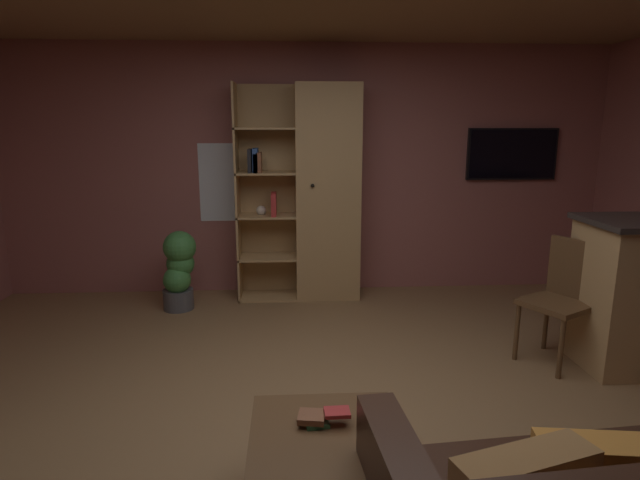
% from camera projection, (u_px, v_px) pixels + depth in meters
% --- Properties ---
extents(floor, '(6.23, 5.41, 0.02)m').
position_uv_depth(floor, '(324.00, 432.00, 3.03)').
color(floor, olive).
rests_on(floor, ground).
extents(wall_back, '(6.35, 0.06, 2.54)m').
position_uv_depth(wall_back, '(307.00, 171.00, 5.42)').
color(wall_back, '#9E5B56').
rests_on(wall_back, ground).
extents(window_pane_back, '(0.60, 0.01, 0.80)m').
position_uv_depth(window_pane_back, '(229.00, 183.00, 5.36)').
color(window_pane_back, white).
extents(bookshelf_cabinet, '(1.22, 0.41, 2.13)m').
position_uv_depth(bookshelf_cabinet, '(319.00, 194.00, 5.20)').
color(bookshelf_cabinet, tan).
rests_on(bookshelf_cabinet, ground).
extents(coffee_table, '(0.67, 0.67, 0.42)m').
position_uv_depth(coffee_table, '(326.00, 449.00, 2.30)').
color(coffee_table, brown).
rests_on(coffee_table, ground).
extents(table_book_0, '(0.11, 0.10, 0.02)m').
position_uv_depth(table_book_0, '(317.00, 423.00, 2.33)').
color(table_book_0, '#387247').
rests_on(table_book_0, coffee_table).
extents(table_book_1, '(0.13, 0.13, 0.03)m').
position_uv_depth(table_book_1, '(312.00, 417.00, 2.34)').
color(table_book_1, brown).
rests_on(table_book_1, coffee_table).
extents(table_book_2, '(0.12, 0.09, 0.02)m').
position_uv_depth(table_book_2, '(337.00, 412.00, 2.33)').
color(table_book_2, '#B22D2D').
rests_on(table_book_2, coffee_table).
extents(dining_chair, '(0.57, 0.57, 0.92)m').
position_uv_depth(dining_chair, '(564.00, 293.00, 3.83)').
color(dining_chair, brown).
rests_on(dining_chair, ground).
extents(potted_floor_plant, '(0.33, 0.33, 0.76)m').
position_uv_depth(potted_floor_plant, '(179.00, 268.00, 4.96)').
color(potted_floor_plant, '#4C4C51').
rests_on(potted_floor_plant, ground).
extents(wall_mounted_tv, '(0.95, 0.06, 0.53)m').
position_uv_depth(wall_mounted_tv, '(512.00, 154.00, 5.44)').
color(wall_mounted_tv, black).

